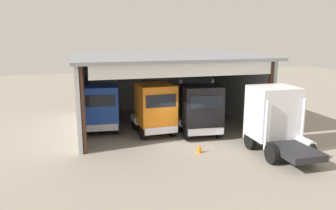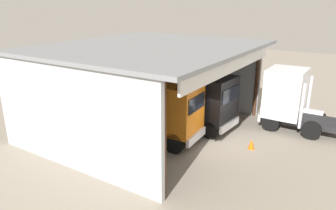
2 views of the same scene
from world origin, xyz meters
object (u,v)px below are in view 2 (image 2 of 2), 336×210
(oil_drum, at_px, (143,95))
(tool_cart, at_px, (149,93))
(truck_orange_right_bay, at_px, (171,112))
(traffic_cone, at_px, (251,144))
(truck_blue_left_bay, at_px, (104,128))
(truck_white_center_left_bay, at_px, (290,98))
(truck_black_yard_outside, at_px, (211,103))

(oil_drum, relative_size, tool_cart, 0.86)
(truck_orange_right_bay, xyz_separation_m, traffic_cone, (1.73, -4.11, -1.59))
(truck_blue_left_bay, bearing_deg, truck_white_center_left_bay, 149.28)
(oil_drum, distance_m, tool_cart, 0.58)
(truck_black_yard_outside, distance_m, traffic_cone, 3.61)
(truck_white_center_left_bay, xyz_separation_m, tool_cart, (0.37, 11.17, -1.46))
(tool_cart, bearing_deg, traffic_cone, -114.40)
(truck_blue_left_bay, relative_size, truck_orange_right_bay, 1.09)
(truck_blue_left_bay, xyz_separation_m, truck_white_center_left_bay, (9.56, -6.73, 0.21))
(traffic_cone, bearing_deg, tool_cart, 65.60)
(tool_cart, bearing_deg, oil_drum, 153.84)
(truck_orange_right_bay, xyz_separation_m, tool_cart, (6.39, 6.16, -1.37))
(truck_blue_left_bay, distance_m, oil_drum, 10.60)
(oil_drum, bearing_deg, tool_cart, -26.16)
(truck_orange_right_bay, distance_m, traffic_cone, 4.73)
(oil_drum, bearing_deg, truck_orange_right_bay, -132.46)
(truck_black_yard_outside, xyz_separation_m, traffic_cone, (-1.15, -3.06, -1.52))
(truck_white_center_left_bay, bearing_deg, oil_drum, 91.30)
(truck_orange_right_bay, bearing_deg, truck_white_center_left_bay, 137.35)
(truck_orange_right_bay, xyz_separation_m, oil_drum, (5.87, 6.42, -1.44))
(truck_blue_left_bay, distance_m, traffic_cone, 7.99)
(truck_white_center_left_bay, bearing_deg, traffic_cone, 168.71)
(truck_blue_left_bay, bearing_deg, oil_drum, -149.05)
(truck_black_yard_outside, xyz_separation_m, oil_drum, (2.99, 7.47, -1.37))
(traffic_cone, bearing_deg, truck_white_center_left_bay, -11.83)
(truck_orange_right_bay, height_order, truck_white_center_left_bay, truck_white_center_left_bay)
(truck_orange_right_bay, distance_m, truck_white_center_left_bay, 7.84)
(truck_blue_left_bay, bearing_deg, traffic_cone, 136.52)
(truck_black_yard_outside, height_order, traffic_cone, truck_black_yard_outside)
(traffic_cone, bearing_deg, oil_drum, 68.52)
(truck_black_yard_outside, relative_size, traffic_cone, 7.80)
(truck_orange_right_bay, bearing_deg, truck_black_yard_outside, 157.05)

